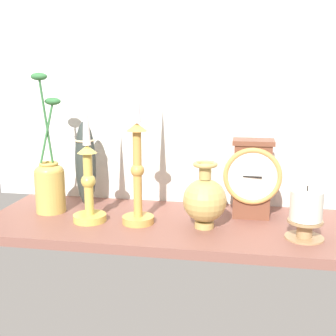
{
  "coord_description": "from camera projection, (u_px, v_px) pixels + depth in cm",
  "views": [
    {
      "loc": [
        16.06,
        -104.15,
        36.87
      ],
      "look_at": [
        -2.4,
        0.0,
        14.0
      ],
      "focal_mm": 45.86,
      "sensor_mm": 36.0,
      "label": 1
    }
  ],
  "objects": [
    {
      "name": "ground_plane",
      "position": [
        177.0,
        226.0,
        1.11
      ],
      "size": [
        100.0,
        36.0,
        2.4
      ],
      "primitive_type": "cube",
      "color": "brown"
    },
    {
      "name": "back_wall",
      "position": [
        188.0,
        91.0,
        1.22
      ],
      "size": [
        120.0,
        2.0,
        65.0
      ],
      "primitive_type": "cube",
      "color": "silver",
      "rests_on": "ground_plane"
    },
    {
      "name": "mantel_clock",
      "position": [
        252.0,
        178.0,
        1.12
      ],
      "size": [
        14.87,
        8.4,
        20.68
      ],
      "color": "brown",
      "rests_on": "ground_plane"
    },
    {
      "name": "candlestick_tall_left",
      "position": [
        137.0,
        163.0,
        1.06
      ],
      "size": [
        8.13,
        8.13,
        44.53
      ],
      "color": "#C69446",
      "rests_on": "ground_plane"
    },
    {
      "name": "candlestick_tall_center",
      "position": [
        88.0,
        177.0,
        1.09
      ],
      "size": [
        8.53,
        8.53,
        37.42
      ],
      "color": "gold",
      "rests_on": "ground_plane"
    },
    {
      "name": "brass_vase_bulbous",
      "position": [
        205.0,
        199.0,
        1.05
      ],
      "size": [
        10.76,
        10.76,
        16.51
      ],
      "color": "tan",
      "rests_on": "ground_plane"
    },
    {
      "name": "brass_vase_jar",
      "position": [
        50.0,
        181.0,
        1.17
      ],
      "size": [
        8.09,
        8.09,
        37.61
      ],
      "color": "tan",
      "rests_on": "ground_plane"
    },
    {
      "name": "pillar_candle_front",
      "position": [
        306.0,
        213.0,
        0.98
      ],
      "size": [
        8.9,
        8.9,
        12.54
      ],
      "color": "#A27E54",
      "rests_on": "ground_plane"
    },
    {
      "name": "tall_ceramic_vase",
      "position": [
        86.0,
        164.0,
        1.22
      ],
      "size": [
        5.84,
        5.84,
        24.45
      ],
      "color": "#2C3430",
      "rests_on": "ground_plane"
    }
  ]
}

